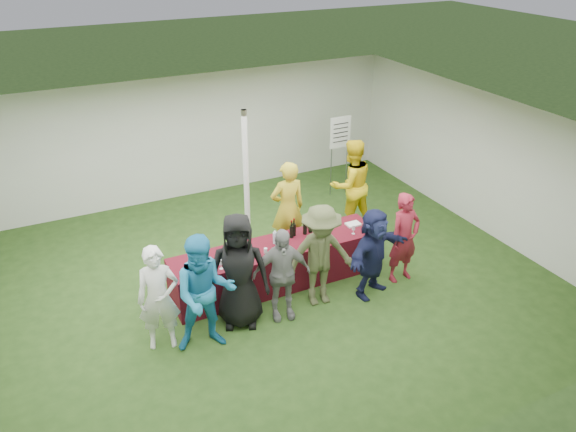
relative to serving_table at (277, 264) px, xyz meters
name	(u,v)px	position (x,y,z in m)	size (l,w,h in m)	color
ground	(249,287)	(-0.50, 0.10, -0.38)	(60.00, 60.00, 0.00)	#284719
tent	(246,183)	(0.00, 1.30, 0.98)	(10.00, 10.00, 10.00)	white
serving_table	(277,264)	(0.00, 0.00, 0.00)	(3.60, 0.80, 0.75)	#5A1019
wine_bottles	(304,228)	(0.57, 0.15, 0.50)	(0.59, 0.12, 0.32)	black
wine_glasses	(268,251)	(-0.29, -0.26, 0.49)	(2.85, 0.12, 0.16)	silver
water_bottle	(275,238)	(0.00, 0.08, 0.48)	(0.07, 0.07, 0.23)	silver
bar_towel	(353,224)	(1.50, 0.05, 0.39)	(0.25, 0.18, 0.03)	white
dump_bucket	(369,225)	(1.66, -0.22, 0.46)	(0.22, 0.22, 0.18)	slate
wine_list_sign	(340,138)	(2.78, 2.69, 0.94)	(0.50, 0.03, 1.80)	slate
staff_pourer	(288,208)	(0.62, 0.87, 0.53)	(0.66, 0.43, 1.80)	gold
staff_back	(351,185)	(2.17, 1.22, 0.55)	(0.90, 0.70, 1.85)	yellow
customer_0	(159,298)	(-2.16, -0.70, 0.44)	(0.59, 0.39, 1.63)	silver
customer_1	(205,294)	(-1.57, -1.00, 0.53)	(0.88, 0.68, 1.81)	teal
customer_2	(239,271)	(-0.95, -0.70, 0.55)	(0.90, 0.59, 1.84)	black
customer_3	(281,274)	(-0.32, -0.84, 0.39)	(0.90, 0.38, 1.54)	gray
customer_4	(320,256)	(0.39, -0.77, 0.49)	(1.12, 0.64, 1.73)	#474D2C
customer_5	(373,253)	(1.28, -0.92, 0.39)	(1.43, 0.45, 1.54)	#1A1E45
customer_6	(404,238)	(1.98, -0.79, 0.43)	(0.58, 0.38, 1.60)	maroon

